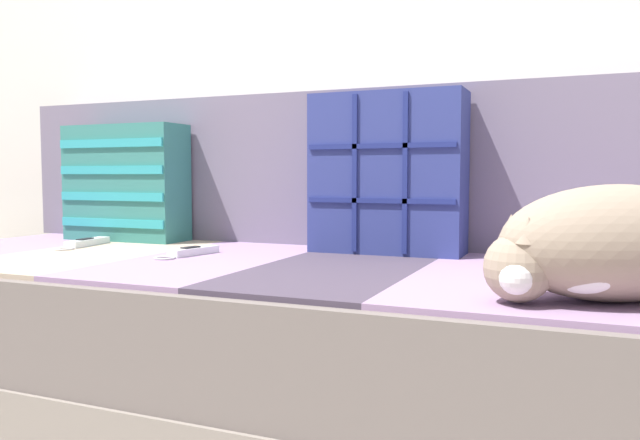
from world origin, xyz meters
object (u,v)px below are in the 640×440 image
object	(u,v)px
game_remote_far	(191,252)
throw_pillow_striped	(126,183)
couch	(281,344)
sleeping_cat	(609,246)
throw_pillow_quilted	(388,173)
game_remote_near	(86,243)

from	to	relation	value
game_remote_far	throw_pillow_striped	bearing A→B (deg)	149.15
couch	sleeping_cat	world-z (taller)	sleeping_cat
sleeping_cat	throw_pillow_quilted	bearing A→B (deg)	136.83
throw_pillow_quilted	game_remote_far	world-z (taller)	throw_pillow_quilted
game_remote_near	game_remote_far	bearing A→B (deg)	-8.76
sleeping_cat	game_remote_near	xyz separation A→B (m)	(-1.30, 0.28, -0.08)
sleeping_cat	game_remote_far	xyz separation A→B (m)	(-0.91, 0.22, -0.08)
couch	throw_pillow_striped	distance (m)	0.76
throw_pillow_quilted	throw_pillow_striped	size ratio (longest dim) A/B	1.06
throw_pillow_quilted	game_remote_near	xyz separation A→B (m)	(-0.81, -0.17, -0.19)
sleeping_cat	game_remote_near	size ratio (longest dim) A/B	2.05
sleeping_cat	game_remote_far	distance (m)	0.94
throw_pillow_quilted	couch	bearing A→B (deg)	-130.81
throw_pillow_quilted	throw_pillow_striped	bearing A→B (deg)	-179.97
throw_pillow_striped	game_remote_near	world-z (taller)	throw_pillow_striped
game_remote_near	game_remote_far	distance (m)	0.39
couch	throw_pillow_quilted	size ratio (longest dim) A/B	5.35
game_remote_near	game_remote_far	world-z (taller)	same
sleeping_cat	game_remote_far	size ratio (longest dim) A/B	2.23
throw_pillow_striped	game_remote_far	world-z (taller)	throw_pillow_striped
throw_pillow_striped	game_remote_far	size ratio (longest dim) A/B	1.98
throw_pillow_quilted	game_remote_near	size ratio (longest dim) A/B	1.92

